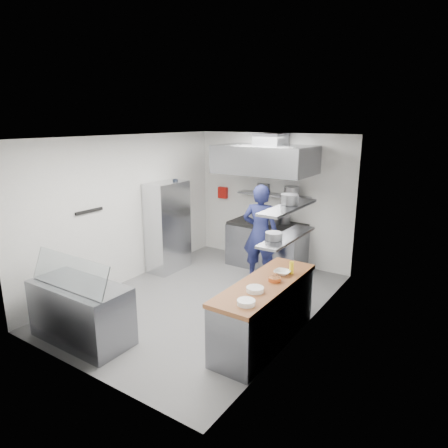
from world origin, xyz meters
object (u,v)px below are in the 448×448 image
Objects in this scene: gas_range at (267,246)px; wire_rack at (168,227)px; chef at (260,233)px; display_case at (81,312)px.

wire_rack reaches higher than gas_range.
gas_range is 0.86× the size of wire_rack.
gas_range is 0.84× the size of chef.
wire_rack is 2.97m from display_case.
chef reaches higher than wire_rack.
gas_range is 0.93m from chef.
display_case is (-0.81, -4.10, -0.03)m from gas_range.
gas_range reaches higher than display_case.
chef is at bearing 72.73° from display_case.
display_case is at bearing 59.42° from chef.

